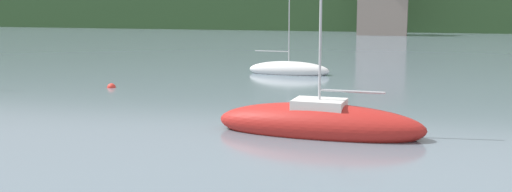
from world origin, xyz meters
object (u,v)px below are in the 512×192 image
object	(u,v)px
mooring_buoy_near	(111,88)
shore_building_west	(383,1)
sailboat_mid_6	(319,124)
sailboat_far_0	(289,70)

from	to	relation	value
mooring_buoy_near	shore_building_west	bearing A→B (deg)	77.57
sailboat_mid_6	sailboat_far_0	bearing A→B (deg)	-71.02
shore_building_west	sailboat_far_0	bearing A→B (deg)	-94.40
sailboat_far_0	mooring_buoy_near	world-z (taller)	sailboat_far_0
shore_building_west	sailboat_mid_6	distance (m)	59.78
shore_building_west	sailboat_far_0	size ratio (longest dim) A/B	1.08
shore_building_west	sailboat_mid_6	size ratio (longest dim) A/B	1.08
shore_building_west	sailboat_mid_6	bearing A→B (deg)	-88.82
sailboat_mid_6	mooring_buoy_near	bearing A→B (deg)	-30.89
sailboat_mid_6	mooring_buoy_near	world-z (taller)	sailboat_mid_6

